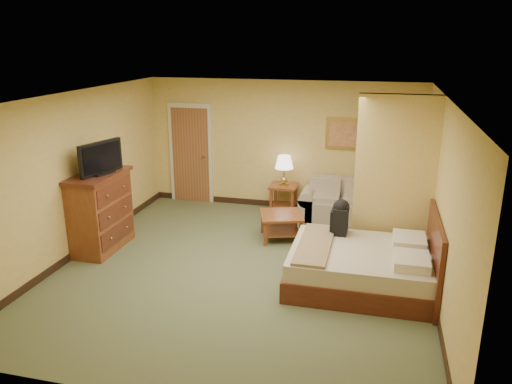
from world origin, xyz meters
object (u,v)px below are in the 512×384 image
(loveseat, at_px, (341,206))
(bed, at_px, (365,266))
(dresser, at_px, (100,211))
(coffee_table, at_px, (281,221))

(loveseat, relative_size, bed, 0.79)
(dresser, xyz_separation_m, bed, (4.29, -0.29, -0.36))
(loveseat, distance_m, dresser, 4.45)
(coffee_table, height_order, bed, bed)
(coffee_table, relative_size, dresser, 0.69)
(loveseat, relative_size, dresser, 1.21)
(loveseat, height_order, bed, bed)
(loveseat, bearing_deg, bed, -78.23)
(bed, bearing_deg, dresser, 176.18)
(loveseat, bearing_deg, dresser, -147.49)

